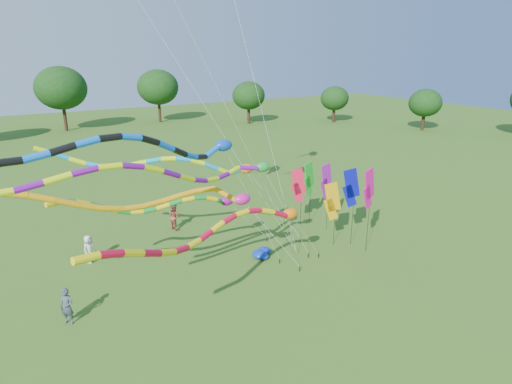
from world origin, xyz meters
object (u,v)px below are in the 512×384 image
tube_kite_red (231,227)px  person_b (67,307)px  person_c (174,217)px  blue_nylon_heap (260,255)px  tube_kite_orange (143,199)px  person_a (89,249)px

tube_kite_red → person_b: 8.23m
tube_kite_red → person_c: size_ratio=7.44×
tube_kite_red → blue_nylon_heap: size_ratio=11.05×
tube_kite_orange → blue_nylon_heap: tube_kite_orange is taller
person_b → tube_kite_orange: bearing=26.0°
tube_kite_red → blue_nylon_heap: 7.39m
tube_kite_orange → blue_nylon_heap: 9.22m
blue_nylon_heap → person_a: person_a is taller
tube_kite_orange → blue_nylon_heap: (7.19, 2.03, -5.40)m
blue_nylon_heap → person_c: (-2.77, 6.70, 0.73)m
blue_nylon_heap → person_b: size_ratio=0.70×
tube_kite_orange → person_b: bearing=169.7°
person_b → blue_nylon_heap: bearing=46.4°
person_a → person_c: 6.36m
tube_kite_orange → person_a: (-1.58, 6.64, -4.75)m
blue_nylon_heap → tube_kite_red: bearing=-133.2°
tube_kite_red → tube_kite_orange: (-3.07, 2.35, 1.11)m
tube_kite_orange → person_c: bearing=67.2°
tube_kite_orange → person_b: (-3.57, 0.92, -4.71)m
person_c → person_a: bearing=96.2°
blue_nylon_heap → person_a: (-8.77, 4.60, 0.65)m
tube_kite_orange → blue_nylon_heap: size_ratio=12.82×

